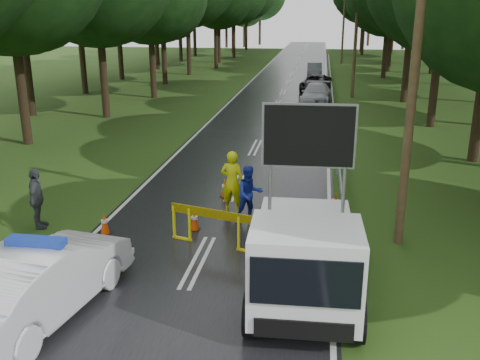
% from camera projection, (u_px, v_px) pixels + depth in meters
% --- Properties ---
extents(ground, '(160.00, 160.00, 0.00)m').
position_uv_depth(ground, '(198.00, 262.00, 13.63)').
color(ground, '#233F12').
rests_on(ground, ground).
extents(road, '(7.00, 140.00, 0.02)m').
position_uv_depth(road, '(283.00, 92.00, 41.90)').
color(road, black).
rests_on(road, ground).
extents(guardrail, '(0.12, 60.06, 0.70)m').
position_uv_depth(guardrail, '(331.00, 87.00, 40.90)').
color(guardrail, gray).
rests_on(guardrail, ground).
extents(utility_pole_near, '(1.40, 0.24, 10.00)m').
position_uv_depth(utility_pole_near, '(416.00, 55.00, 13.25)').
color(utility_pole_near, '#40311D').
rests_on(utility_pole_near, ground).
extents(utility_pole_mid, '(1.40, 0.24, 10.00)m').
position_uv_depth(utility_pole_mid, '(356.00, 26.00, 37.74)').
color(utility_pole_mid, '#40311D').
rests_on(utility_pole_mid, ground).
extents(utility_pole_far, '(1.40, 0.24, 10.00)m').
position_uv_depth(utility_pole_far, '(344.00, 20.00, 62.24)').
color(utility_pole_far, '#40311D').
rests_on(utility_pole_far, ground).
extents(police_sedan, '(2.42, 5.05, 1.76)m').
position_uv_depth(police_sedan, '(41.00, 281.00, 11.03)').
color(police_sedan, silver).
rests_on(police_sedan, ground).
extents(work_truck, '(2.46, 5.23, 4.11)m').
position_uv_depth(work_truck, '(305.00, 254.00, 11.53)').
color(work_truck, gray).
rests_on(work_truck, ground).
extents(barrier, '(2.49, 0.75, 1.07)m').
position_uv_depth(barrier, '(213.00, 219.00, 14.30)').
color(barrier, '#FAEC0D').
rests_on(barrier, ground).
extents(officer, '(0.77, 0.53, 2.01)m').
position_uv_depth(officer, '(232.00, 182.00, 16.70)').
color(officer, '#D8E70C').
rests_on(officer, ground).
extents(civilian, '(1.04, 0.96, 1.72)m').
position_uv_depth(civilian, '(249.00, 194.00, 16.07)').
color(civilian, '#18299C').
rests_on(civilian, ground).
extents(bystander_mid, '(0.72, 1.14, 1.81)m').
position_uv_depth(bystander_mid, '(37.00, 199.00, 15.50)').
color(bystander_mid, '#3C4044').
rests_on(bystander_mid, ground).
extents(queue_car_first, '(1.54, 3.78, 1.29)m').
position_uv_depth(queue_car_first, '(307.00, 110.00, 30.82)').
color(queue_car_first, '#38393E').
rests_on(queue_car_first, ground).
extents(queue_car_second, '(2.19, 4.80, 1.36)m').
position_uv_depth(queue_car_second, '(316.00, 94.00, 36.40)').
color(queue_car_second, '#9EA0A6').
rests_on(queue_car_second, ground).
extents(queue_car_third, '(2.72, 4.83, 1.28)m').
position_uv_depth(queue_car_third, '(316.00, 83.00, 42.08)').
color(queue_car_third, black).
rests_on(queue_car_third, ground).
extents(queue_car_fourth, '(1.50, 3.99, 1.30)m').
position_uv_depth(queue_car_fourth, '(314.00, 70.00, 51.40)').
color(queue_car_fourth, '#43474B').
rests_on(queue_car_fourth, ground).
extents(cone_center, '(0.31, 0.31, 0.66)m').
position_uv_depth(cone_center, '(195.00, 220.00, 15.50)').
color(cone_center, black).
rests_on(cone_center, ground).
extents(cone_far, '(0.32, 0.32, 0.68)m').
position_uv_depth(cone_far, '(225.00, 188.00, 18.27)').
color(cone_far, black).
rests_on(cone_far, ground).
extents(cone_left_mid, '(0.31, 0.31, 0.67)m').
position_uv_depth(cone_left_mid, '(105.00, 224.00, 15.23)').
color(cone_left_mid, black).
rests_on(cone_left_mid, ground).
extents(cone_right, '(0.36, 0.36, 0.77)m').
position_uv_depth(cone_right, '(335.00, 204.00, 16.66)').
color(cone_right, black).
rests_on(cone_right, ground).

